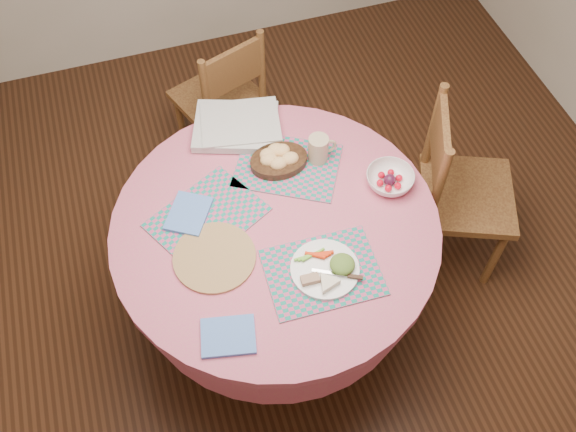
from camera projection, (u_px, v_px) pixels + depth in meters
name	position (u px, v px, depth m)	size (l,w,h in m)	color
ground	(278.00, 314.00, 3.01)	(4.00, 4.00, 0.00)	#331C0F
room_envelope	(269.00, 7.00, 1.60)	(4.01, 4.01, 2.71)	silver
dining_table	(276.00, 251.00, 2.55)	(1.24, 1.24, 0.75)	#C45B6D
chair_right	(457.00, 189.00, 2.83)	(0.54, 0.55, 0.92)	brown
chair_back	(223.00, 97.00, 3.21)	(0.50, 0.49, 0.84)	brown
placemat_front	(323.00, 272.00, 2.27)	(0.40, 0.30, 0.01)	#167F6E
placemat_left	(207.00, 217.00, 2.41)	(0.40, 0.30, 0.01)	#167F6E
placemat_back	(288.00, 166.00, 2.55)	(0.40, 0.30, 0.01)	#167F6E
wicker_trivet	(214.00, 257.00, 2.30)	(0.30, 0.30, 0.01)	olive
napkin_near	(228.00, 336.00, 2.12)	(0.18, 0.14, 0.01)	#507BCF
napkin_far	(189.00, 214.00, 2.40)	(0.18, 0.14, 0.01)	#507BCF
dinner_plate	(328.00, 269.00, 2.26)	(0.25, 0.25, 0.05)	white
bread_bowl	(278.00, 158.00, 2.53)	(0.23, 0.23, 0.08)	black
latte_mug	(319.00, 149.00, 2.52)	(0.12, 0.08, 0.12)	tan
fruit_bowl	(390.00, 180.00, 2.48)	(0.19, 0.19, 0.06)	white
newspaper_stack	(237.00, 126.00, 2.64)	(0.41, 0.37, 0.04)	silver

